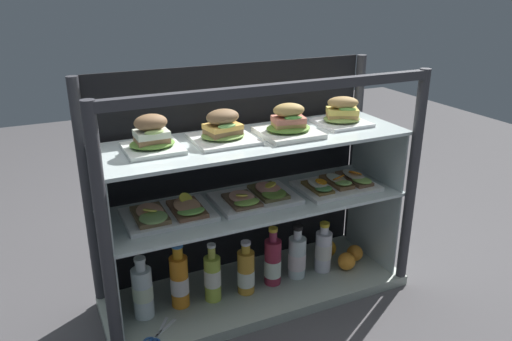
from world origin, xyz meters
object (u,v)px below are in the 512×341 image
juice_bottle_front_fourth (143,291)px  kitchen_scissors (154,339)px  open_sandwich_tray_far_right (338,183)px  juice_bottle_front_middle (213,277)px  open_sandwich_tray_near_left_corner (169,213)px  open_sandwich_tray_mid_left (257,197)px  plated_roll_sandwich_center (342,114)px  juice_bottle_front_second (323,250)px  plated_roll_sandwich_near_left_corner (288,125)px  plated_roll_sandwich_far_right (152,137)px  juice_bottle_front_left_end (297,257)px  orange_fruit_beside_bottles (355,253)px  orange_fruit_rolled_forward (328,248)px  juice_bottle_tucked_behind (246,272)px  orange_fruit_near_left_post (347,261)px  juice_bottle_back_center (273,262)px  plated_roll_sandwich_mid_left (223,130)px  juice_bottle_back_left (179,280)px

juice_bottle_front_fourth → kitchen_scissors: 0.17m
open_sandwich_tray_far_right → juice_bottle_front_middle: open_sandwich_tray_far_right is taller
open_sandwich_tray_near_left_corner → open_sandwich_tray_mid_left: size_ratio=1.00×
plated_roll_sandwich_center → juice_bottle_front_second: size_ratio=0.84×
plated_roll_sandwich_near_left_corner → plated_roll_sandwich_center: 0.25m
plated_roll_sandwich_far_right → juice_bottle_front_middle: plated_roll_sandwich_far_right is taller
open_sandwich_tray_mid_left → juice_bottle_front_left_end: size_ratio=1.34×
orange_fruit_beside_bottles → orange_fruit_rolled_forward: orange_fruit_rolled_forward is taller
open_sandwich_tray_mid_left → juice_bottle_tucked_behind: bearing=-159.9°
juice_bottle_front_middle → orange_fruit_beside_bottles: juice_bottle_front_middle is taller
open_sandwich_tray_far_right → kitchen_scissors: size_ratio=2.06×
orange_fruit_near_left_post → juice_bottle_back_center: bearing=172.5°
open_sandwich_tray_mid_left → open_sandwich_tray_far_right: 0.34m
juice_bottle_front_fourth → juice_bottle_tucked_behind: size_ratio=1.08×
open_sandwich_tray_near_left_corner → juice_bottle_front_fourth: 0.30m
plated_roll_sandwich_near_left_corner → kitchen_scissors: size_ratio=1.37×
plated_roll_sandwich_far_right → juice_bottle_front_middle: bearing=-9.4°
plated_roll_sandwich_center → plated_roll_sandwich_near_left_corner: bearing=-171.3°
plated_roll_sandwich_far_right → juice_bottle_tucked_behind: plated_roll_sandwich_far_right is taller
juice_bottle_front_middle → open_sandwich_tray_far_right: bearing=-0.8°
juice_bottle_back_center → orange_fruit_rolled_forward: size_ratio=3.25×
plated_roll_sandwich_mid_left → open_sandwich_tray_near_left_corner: bearing=-176.0°
juice_bottle_front_second → orange_fruit_rolled_forward: size_ratio=2.89×
juice_bottle_front_second → juice_bottle_back_left: bearing=178.3°
juice_bottle_front_middle → juice_bottle_front_left_end: (0.36, 0.01, -0.01)m
juice_bottle_back_left → kitchen_scissors: juice_bottle_back_left is taller
juice_bottle_back_left → kitchen_scissors: (-0.14, -0.15, -0.10)m
plated_roll_sandwich_near_left_corner → orange_fruit_rolled_forward: plated_roll_sandwich_near_left_corner is taller
juice_bottle_tucked_behind → kitchen_scissors: (-0.38, -0.12, -0.08)m
plated_roll_sandwich_near_left_corner → juice_bottle_front_second: bearing=1.9°
plated_roll_sandwich_near_left_corner → juice_bottle_tucked_behind: plated_roll_sandwich_near_left_corner is taller
open_sandwich_tray_near_left_corner → plated_roll_sandwich_near_left_corner: bearing=-2.8°
plated_roll_sandwich_far_right → plated_roll_sandwich_near_left_corner: 0.47m
plated_roll_sandwich_far_right → open_sandwich_tray_near_left_corner: size_ratio=0.60×
juice_bottle_tucked_behind → orange_fruit_near_left_post: juice_bottle_tucked_behind is taller
plated_roll_sandwich_mid_left → orange_fruit_rolled_forward: 0.78m
plated_roll_sandwich_center → orange_fruit_near_left_post: bearing=-75.5°
plated_roll_sandwich_mid_left → open_sandwich_tray_mid_left: size_ratio=0.69×
juice_bottle_back_left → juice_bottle_back_center: bearing=-2.3°
orange_fruit_rolled_forward → open_sandwich_tray_mid_left: bearing=-169.2°
kitchen_scissors → orange_fruit_rolled_forward: bearing=14.7°
plated_roll_sandwich_near_left_corner → juice_bottle_front_fourth: 0.77m
orange_fruit_near_left_post → open_sandwich_tray_near_left_corner: bearing=175.7°
open_sandwich_tray_mid_left → juice_bottle_back_center: bearing=-7.4°
plated_roll_sandwich_near_left_corner → juice_bottle_back_center: size_ratio=0.83×
juice_bottle_front_second → orange_fruit_near_left_post: size_ratio=2.94×
kitchen_scissors → juice_bottle_tucked_behind: bearing=17.5°
plated_roll_sandwich_center → juice_bottle_back_left: bearing=-178.8°
plated_roll_sandwich_near_left_corner → juice_bottle_front_left_end: 0.56m
juice_bottle_front_middle → juice_bottle_tucked_behind: size_ratio=1.07×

